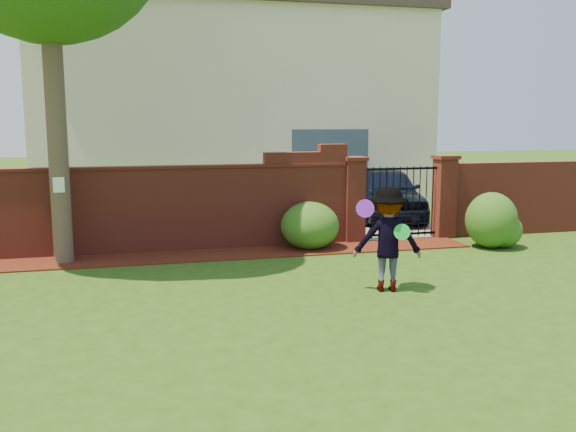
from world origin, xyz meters
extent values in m
cube|color=#264711|center=(0.00, 0.00, -0.01)|extent=(80.00, 80.00, 0.01)
cube|color=#3E140B|center=(-0.95, 3.34, 0.01)|extent=(11.10, 1.08, 0.03)
cube|color=maroon|center=(-2.15, 4.00, 0.85)|extent=(8.70, 0.25, 1.70)
cube|color=maroon|center=(1.30, 4.00, 1.85)|extent=(1.80, 0.25, 0.30)
cube|color=maroon|center=(1.90, 4.00, 2.08)|extent=(0.60, 0.25, 0.16)
cube|color=maroon|center=(-2.15, 4.00, 1.73)|extent=(8.70, 0.31, 0.06)
cube|color=maroon|center=(6.60, 4.00, 0.85)|extent=(4.00, 0.25, 1.70)
cube|color=maroon|center=(2.40, 4.00, 0.90)|extent=(0.42, 0.42, 1.80)
cube|color=maroon|center=(2.40, 4.00, 1.84)|extent=(0.50, 0.50, 0.08)
cube|color=maroon|center=(4.60, 4.00, 0.90)|extent=(0.42, 0.42, 1.80)
cube|color=maroon|center=(4.60, 4.00, 1.84)|extent=(0.50, 0.50, 0.08)
cylinder|color=black|center=(2.69, 4.00, 0.85)|extent=(0.02, 0.02, 1.60)
cylinder|color=black|center=(2.85, 4.00, 0.85)|extent=(0.02, 0.02, 1.60)
cylinder|color=black|center=(3.01, 4.00, 0.85)|extent=(0.02, 0.02, 1.60)
cylinder|color=black|center=(3.18, 4.00, 0.85)|extent=(0.02, 0.02, 1.60)
cylinder|color=black|center=(3.34, 4.00, 0.85)|extent=(0.02, 0.02, 1.60)
cylinder|color=black|center=(3.50, 4.00, 0.85)|extent=(0.02, 0.02, 1.60)
cylinder|color=black|center=(3.66, 4.00, 0.85)|extent=(0.02, 0.02, 1.60)
cylinder|color=black|center=(3.82, 4.00, 0.85)|extent=(0.02, 0.02, 1.60)
cylinder|color=black|center=(3.99, 4.00, 0.85)|extent=(0.02, 0.02, 1.60)
cylinder|color=black|center=(4.15, 4.00, 0.85)|extent=(0.02, 0.02, 1.60)
cylinder|color=black|center=(4.31, 4.00, 0.85)|extent=(0.02, 0.02, 1.60)
cube|color=black|center=(3.50, 4.00, 0.12)|extent=(1.78, 0.03, 0.05)
cube|color=black|center=(3.50, 4.00, 1.60)|extent=(1.78, 0.03, 0.05)
cube|color=gray|center=(3.50, 8.00, 0.01)|extent=(3.20, 8.00, 0.01)
cube|color=#F4E9CC|center=(1.00, 12.00, 3.00)|extent=(12.00, 6.00, 6.00)
cube|color=#384C5B|center=(3.50, 9.05, 1.20)|extent=(2.40, 0.12, 2.40)
cube|color=#3F332D|center=(1.00, 12.00, 6.15)|extent=(12.40, 6.40, 0.30)
imported|color=black|center=(4.35, 6.69, 0.71)|extent=(2.47, 4.43, 1.42)
cylinder|color=#46352A|center=(-3.60, 3.40, 3.50)|extent=(0.36, 0.36, 7.00)
cube|color=white|center=(-3.60, 3.21, 1.50)|extent=(0.20, 0.01, 0.28)
ellipsoid|color=#1E5318|center=(1.25, 3.47, 0.50)|extent=(1.22, 1.22, 0.99)
ellipsoid|color=#1E5318|center=(4.99, 2.67, 0.59)|extent=(1.07, 1.07, 1.18)
ellipsoid|color=#1E5318|center=(5.24, 2.65, 0.37)|extent=(0.84, 0.84, 0.74)
imported|color=gray|center=(1.53, 0.11, 0.82)|extent=(1.19, 0.89, 1.64)
cylinder|color=purple|center=(1.17, 0.15, 1.32)|extent=(0.30, 0.18, 0.28)
cylinder|color=green|center=(1.66, -0.13, 0.98)|extent=(0.24, 0.19, 0.25)
camera|label=1|loc=(-2.30, -8.65, 2.66)|focal=38.43mm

